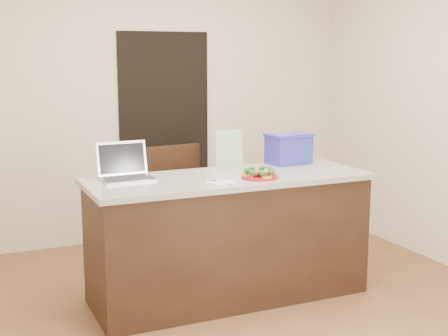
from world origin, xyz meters
name	(u,v)px	position (x,y,z in m)	size (l,w,h in m)	color
ground	(243,308)	(0.00, 0.00, 0.00)	(4.00, 4.00, 0.00)	brown
room_shell	(244,79)	(0.00, 0.00, 1.62)	(4.00, 4.00, 4.00)	white
doorway	(165,136)	(0.10, 1.98, 1.00)	(0.90, 0.02, 2.00)	black
island	(229,237)	(0.00, 0.25, 0.46)	(2.06, 0.76, 0.92)	black
plate	(260,177)	(0.17, 0.09, 0.93)	(0.26, 0.26, 0.02)	maroon
meatballs	(259,173)	(0.16, 0.09, 0.96)	(0.10, 0.11, 0.04)	brown
broccoli	(260,171)	(0.17, 0.09, 0.97)	(0.22, 0.22, 0.04)	#164412
pepper_rings	(260,175)	(0.17, 0.09, 0.94)	(0.24, 0.22, 0.01)	gold
napkin	(221,182)	(-0.15, 0.05, 0.92)	(0.16, 0.16, 0.01)	silver
fork	(217,181)	(-0.17, 0.06, 0.93)	(0.09, 0.16, 0.00)	silver
knife	(226,181)	(-0.12, 0.03, 0.93)	(0.02, 0.19, 0.01)	silver
yogurt_bottle	(266,173)	(0.23, 0.10, 0.95)	(0.03, 0.03, 0.07)	silver
laptop	(125,169)	(-0.71, 0.45, 0.99)	(0.37, 0.29, 0.26)	silver
leaflet	(229,149)	(0.14, 0.54, 1.07)	(0.21, 0.00, 0.30)	silver
blue_box	(289,148)	(0.65, 0.52, 1.04)	(0.36, 0.28, 0.24)	#2B2D9D
chair	(179,201)	(-0.13, 0.96, 0.59)	(0.50, 0.50, 1.04)	black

